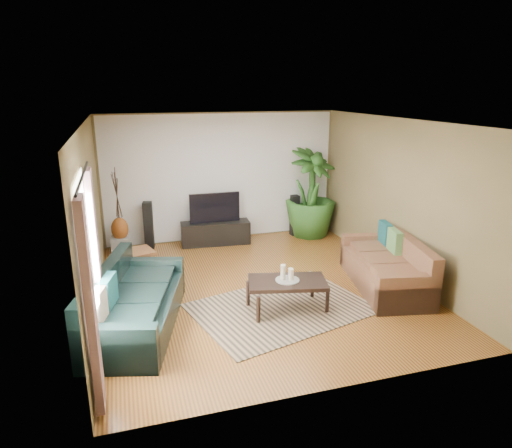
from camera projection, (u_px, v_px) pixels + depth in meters
name	position (u px, v px, depth m)	size (l,w,h in m)	color
floor	(259.00, 288.00, 7.54)	(5.50, 5.50, 0.00)	#976227
ceiling	(260.00, 121.00, 6.76)	(5.50, 5.50, 0.00)	white
wall_back	(222.00, 177.00, 9.68)	(5.00, 5.00, 0.00)	brown
wall_front	(339.00, 276.00, 4.63)	(5.00, 5.00, 0.00)	brown
wall_left	(91.00, 222.00, 6.47)	(5.50, 5.50, 0.00)	brown
wall_right	(398.00, 199.00, 7.84)	(5.50, 5.50, 0.00)	brown
backwall_panel	(222.00, 177.00, 9.67)	(4.90, 4.90, 0.00)	white
window_pane	(86.00, 257.00, 4.99)	(1.80, 1.80, 0.00)	white
curtain_near	(91.00, 308.00, 4.39)	(0.08, 0.35, 2.20)	gray
curtain_far	(96.00, 255.00, 5.76)	(0.08, 0.35, 2.20)	gray
curtain_rod	(82.00, 176.00, 4.74)	(0.03, 0.03, 1.90)	black
sofa_left	(137.00, 299.00, 6.20)	(2.29, 0.98, 0.85)	black
sofa_right	(385.00, 262.00, 7.50)	(2.07, 0.93, 0.85)	brown
area_rug	(281.00, 308.00, 6.85)	(2.53, 1.79, 0.01)	#A2835F
coffee_table	(287.00, 295.00, 6.76)	(1.14, 0.62, 0.47)	black
candle_tray	(287.00, 280.00, 6.69)	(0.35, 0.35, 0.02)	#999A94
candle_tall	(283.00, 272.00, 6.67)	(0.07, 0.07, 0.23)	#F4E8CE
candle_mid	(291.00, 275.00, 6.64)	(0.07, 0.07, 0.18)	beige
candle_short	(290.00, 273.00, 6.74)	(0.07, 0.07, 0.14)	#EDE7C8
tv_stand	(216.00, 233.00, 9.61)	(1.43, 0.43, 0.48)	black
television	(215.00, 208.00, 9.47)	(1.05, 0.06, 0.62)	black
speaker_left	(149.00, 226.00, 9.26)	(0.18, 0.20, 0.98)	black
speaker_right	(295.00, 215.00, 10.14)	(0.16, 0.18, 0.91)	black
potted_plant	(311.00, 193.00, 9.98)	(1.09, 1.09, 1.95)	#25531B
plant_pot	(309.00, 229.00, 10.22)	(0.36, 0.36, 0.28)	black
pedestal	(121.00, 245.00, 9.03)	(0.36, 0.36, 0.36)	gray
vase	(120.00, 229.00, 8.93)	(0.33, 0.33, 0.46)	brown
side_table	(139.00, 265.00, 7.82)	(0.49, 0.49, 0.52)	brown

